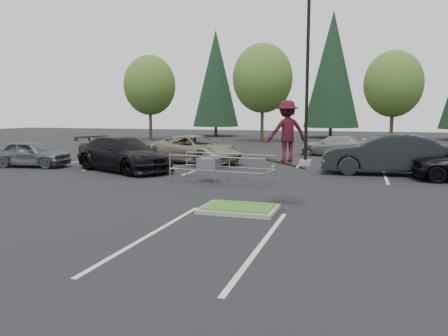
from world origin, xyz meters
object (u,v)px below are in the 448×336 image
(car_l_black, at_px, (122,154))
(skateboarder, at_px, (286,132))
(cart_corral, at_px, (212,164))
(car_r_charc, at_px, (385,154))
(conif_a, at_px, (216,79))
(decid_c, at_px, (393,86))
(car_l_tan, at_px, (195,149))
(car_l_grey, at_px, (31,154))
(decid_a, at_px, (150,87))
(light_pole, at_px, (307,82))
(conif_b, at_px, (332,70))
(car_far_silver, at_px, (336,146))
(decid_b, at_px, (263,81))

(car_l_black, bearing_deg, skateboarder, -98.43)
(cart_corral, distance_m, car_l_black, 5.84)
(skateboarder, relative_size, car_r_charc, 0.36)
(conif_a, relative_size, car_l_black, 2.21)
(decid_c, xyz_separation_m, skateboarder, (-4.79, -28.83, -2.94))
(skateboarder, xyz_separation_m, car_l_tan, (-6.94, 10.31, -1.51))
(conif_a, bearing_deg, skateboarder, -68.71)
(skateboarder, relative_size, car_l_grey, 0.50)
(conif_a, bearing_deg, decid_a, -111.91)
(decid_a, bearing_deg, cart_corral, -58.34)
(light_pole, height_order, decid_c, light_pole)
(conif_b, bearing_deg, car_far_silver, -85.44)
(skateboarder, bearing_deg, cart_corral, -75.48)
(conif_a, bearing_deg, car_l_tan, -73.93)
(car_far_silver, bearing_deg, decid_a, -103.75)
(conif_b, xyz_separation_m, car_r_charc, (4.50, -30.95, -6.89))
(light_pole, distance_m, conif_a, 31.63)
(decid_a, bearing_deg, car_l_tan, -56.76)
(decid_c, relative_size, conif_a, 0.64)
(conif_b, xyz_separation_m, car_l_grey, (-13.50, -33.50, -7.14))
(conif_b, bearing_deg, decid_b, -121.09)
(car_l_tan, xyz_separation_m, car_l_grey, (-7.76, -4.31, -0.10))
(conif_b, bearing_deg, light_pole, -88.99)
(conif_b, xyz_separation_m, cart_corral, (-2.54, -35.56, -7.10))
(skateboarder, bearing_deg, car_l_black, -62.06)
(car_l_black, distance_m, car_l_grey, 5.50)
(decid_c, relative_size, car_far_silver, 1.76)
(light_pole, relative_size, skateboarder, 4.88)
(cart_corral, xyz_separation_m, car_far_silver, (4.33, 13.06, -0.06))
(cart_corral, distance_m, car_far_silver, 13.76)
(skateboarder, distance_m, car_far_silver, 17.09)
(car_l_tan, xyz_separation_m, car_r_charc, (10.24, -1.75, 0.16))
(decid_a, relative_size, conif_a, 0.69)
(conif_b, distance_m, car_l_tan, 30.58)
(decid_a, height_order, decid_b, decid_b)
(decid_c, xyz_separation_m, car_l_black, (-13.99, -22.83, -4.40))
(car_l_black, relative_size, car_r_charc, 1.01)
(car_l_tan, bearing_deg, light_pole, -59.14)
(decid_a, distance_m, car_l_black, 25.56)
(light_pole, bearing_deg, car_l_tan, -173.64)
(light_pole, relative_size, conif_a, 0.78)
(light_pole, xyz_separation_m, cart_corral, (-3.04, -7.06, -3.81))
(decid_c, bearing_deg, car_l_grey, -130.48)
(car_l_black, bearing_deg, decid_a, 48.16)
(conif_a, xyz_separation_m, car_l_grey, (0.50, -33.00, -6.39))
(car_l_black, distance_m, car_r_charc, 12.76)
(light_pole, distance_m, decid_a, 25.86)
(decid_b, relative_size, car_l_black, 1.64)
(skateboarder, height_order, car_l_tan, skateboarder)
(decid_c, bearing_deg, decid_a, 179.52)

